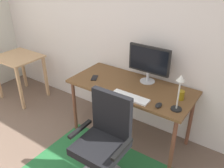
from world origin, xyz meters
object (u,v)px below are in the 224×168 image
Objects in this scene: computer_mouse at (159,105)px; cell_phone at (94,78)px; office_chair at (104,151)px; side_table at (19,64)px; desk at (131,91)px; keyboard at (130,97)px; coffee_cup at (181,95)px; desk_lamp at (179,89)px; monitor at (149,61)px.

computer_mouse is 0.74× the size of cell_phone.
office_chair reaches higher than side_table.
keyboard is at bearing -61.67° from desk.
computer_mouse is 0.10× the size of office_chair.
desk is 3.44× the size of keyboard.
coffee_cup is at bearing 31.36° from keyboard.
computer_mouse is 0.27× the size of desk_lamp.
desk is 14.23× the size of computer_mouse.
keyboard is at bearing -2.91° from side_table.
office_chair is (0.05, -0.97, -0.61)m from monitor.
monitor is 0.70× the size of side_table.
coffee_cup is 1.07m from cell_phone.
coffee_cup is 0.28m from desk_lamp.
monitor reaches higher than coffee_cup.
keyboard is 4.22× the size of coffee_cup.
side_table is at bearing -170.81° from monitor.
desk_lamp is at bearing -80.43° from coffee_cup.
coffee_cup reaches higher than desk.
computer_mouse is at bearing -50.99° from monitor.
desk is 0.29m from keyboard.
cell_phone is 0.99m from office_chair.
side_table is at bearing 177.92° from computer_mouse.
keyboard is at bearing -39.94° from cell_phone.
cell_phone is at bearing 165.98° from keyboard.
office_chair is at bearing -87.29° from monitor.
side_table is at bearing -176.16° from coffee_cup.
office_chair reaches higher than computer_mouse.
cell_phone is (-1.07, -0.13, -0.05)m from coffee_cup.
coffee_cup is (0.59, 0.03, 0.13)m from desk.
coffee_cup is 0.73× the size of cell_phone.
desk_lamp is 0.52× the size of side_table.
computer_mouse reaches higher than side_table.
desk_lamp is (0.63, -0.18, 0.31)m from desk.
office_chair is (0.63, -0.67, -0.35)m from cell_phone.
coffee_cup is at bearing -19.09° from cell_phone.
computer_mouse is 0.28m from desk_lamp.
coffee_cup reaches higher than side_table.
desk_lamp is (0.04, -0.21, 0.19)m from coffee_cup.
desk_lamp reaches higher than office_chair.
keyboard is at bearing -171.98° from desk_lamp.
monitor reaches higher than cell_phone.
desk_lamp reaches higher than side_table.
cell_phone reaches higher than side_table.
keyboard is 0.42× the size of office_chair.
computer_mouse is (0.33, 0.02, 0.01)m from keyboard.
desk is at bearing -176.76° from coffee_cup.
keyboard is 0.63m from cell_phone.
cell_phone is at bearing 171.90° from computer_mouse.
monitor is at bearing 92.06° from office_chair.
computer_mouse reaches higher than keyboard.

